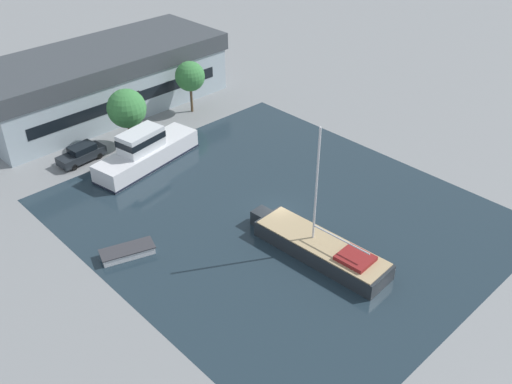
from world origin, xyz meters
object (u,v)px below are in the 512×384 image
at_px(sailboat_moored, 319,247).
at_px(quay_tree_by_water, 127,109).
at_px(small_dinghy, 128,252).
at_px(motor_cruiser, 146,152).
at_px(parked_car, 82,154).
at_px(warehouse_building, 101,80).
at_px(quay_tree_near_building, 190,76).

bearing_deg(sailboat_moored, quay_tree_by_water, 87.78).
bearing_deg(small_dinghy, motor_cruiser, 157.55).
xyz_separation_m(quay_tree_by_water, motor_cruiser, (-1.14, -4.38, -2.60)).
relative_size(parked_car, motor_cruiser, 0.41).
height_order(warehouse_building, sailboat_moored, sailboat_moored).
distance_m(quay_tree_near_building, parked_car, 14.91).
bearing_deg(sailboat_moored, small_dinghy, 132.97).
xyz_separation_m(warehouse_building, small_dinghy, (-12.60, -23.87, -3.06)).
height_order(sailboat_moored, motor_cruiser, sailboat_moored).
xyz_separation_m(warehouse_building, motor_cruiser, (-3.89, -13.74, -2.04)).
distance_m(parked_car, sailboat_moored, 25.37).
relative_size(quay_tree_by_water, small_dinghy, 1.36).
distance_m(sailboat_moored, motor_cruiser, 20.05).
bearing_deg(quay_tree_near_building, parked_car, -173.85).
height_order(warehouse_building, quay_tree_near_building, warehouse_building).
height_order(sailboat_moored, small_dinghy, sailboat_moored).
xyz_separation_m(parked_car, small_dinghy, (-4.64, -14.87, -0.51)).
xyz_separation_m(quay_tree_by_water, small_dinghy, (-9.84, -14.50, -3.62)).
bearing_deg(parked_car, quay_tree_near_building, -89.58).
xyz_separation_m(parked_car, sailboat_moored, (5.67, -24.73, -0.11)).
bearing_deg(quay_tree_by_water, sailboat_moored, -88.89).
distance_m(parked_car, small_dinghy, 15.59).
distance_m(motor_cruiser, small_dinghy, 13.39).
bearing_deg(small_dinghy, sailboat_moored, 64.55).
height_order(quay_tree_near_building, small_dinghy, quay_tree_near_building).
relative_size(warehouse_building, small_dinghy, 6.51).
xyz_separation_m(sailboat_moored, motor_cruiser, (-1.61, 19.98, 0.62)).
xyz_separation_m(quay_tree_near_building, quay_tree_by_water, (-9.25, -1.93, -0.16)).
height_order(warehouse_building, small_dinghy, warehouse_building).
height_order(quay_tree_by_water, sailboat_moored, sailboat_moored).
bearing_deg(motor_cruiser, quay_tree_near_building, -68.95).
height_order(parked_car, motor_cruiser, motor_cruiser).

